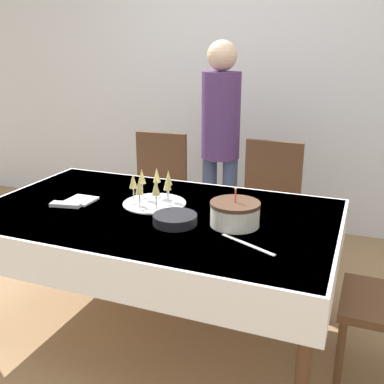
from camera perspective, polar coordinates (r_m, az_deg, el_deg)
ground_plane at (r=2.75m, az=-4.30°, el=-16.79°), size 12.00×12.00×0.00m
wall_back at (r=4.03m, az=7.28°, el=14.82°), size 8.00×0.05×2.70m
dining_table at (r=2.44m, az=-4.64°, el=-4.58°), size 1.91×1.15×0.73m
dining_chair_far_left at (r=3.41m, az=-4.49°, el=0.07°), size 0.45×0.45×0.95m
dining_chair_far_right at (r=3.15m, az=9.61°, el=-1.68°), size 0.43×0.43×0.95m
birthday_cake at (r=2.20m, az=5.47°, el=-2.75°), size 0.24×0.24×0.19m
champagne_tray at (r=2.48m, az=-4.99°, el=0.25°), size 0.35×0.35×0.18m
plate_stack_main at (r=2.22m, az=-2.17°, el=-3.48°), size 0.22×0.22×0.05m
cake_knife at (r=2.01m, az=7.07°, el=-6.62°), size 0.28×0.15×0.00m
fork_pile at (r=2.56m, az=-15.72°, el=-1.54°), size 0.18×0.09×0.02m
napkin_pile at (r=2.62m, az=-13.93°, el=-1.02°), size 0.15×0.15×0.01m
person_standing at (r=3.30m, az=3.65°, el=7.56°), size 0.28×0.28×1.61m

